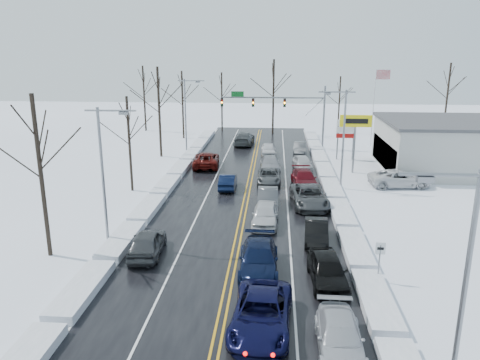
# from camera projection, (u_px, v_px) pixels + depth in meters

# --- Properties ---
(ground) EXTENTS (160.00, 160.00, 0.00)m
(ground) POSITION_uv_depth(u_px,v_px,m) (241.00, 225.00, 34.15)
(ground) COLOR white
(ground) RESTS_ON ground
(road_surface) EXTENTS (14.00, 84.00, 0.01)m
(road_surface) POSITION_uv_depth(u_px,v_px,m) (243.00, 216.00, 36.07)
(road_surface) COLOR black
(road_surface) RESTS_ON ground
(snow_bank_left) EXTENTS (1.59, 72.00, 0.50)m
(snow_bank_left) POSITION_uv_depth(u_px,v_px,m) (146.00, 213.00, 36.63)
(snow_bank_left) COLOR silver
(snow_bank_left) RESTS_ON ground
(snow_bank_right) EXTENTS (1.59, 72.00, 0.50)m
(snow_bank_right) POSITION_uv_depth(u_px,v_px,m) (342.00, 218.00, 35.52)
(snow_bank_right) COLOR silver
(snow_bank_right) RESTS_ON ground
(traffic_signal_mast) EXTENTS (13.28, 0.39, 8.00)m
(traffic_signal_mast) POSITION_uv_depth(u_px,v_px,m) (284.00, 106.00, 59.30)
(traffic_signal_mast) COLOR slate
(traffic_signal_mast) RESTS_ON ground
(tires_plus_sign) EXTENTS (3.20, 0.34, 6.00)m
(tires_plus_sign) POSITION_uv_depth(u_px,v_px,m) (356.00, 125.00, 47.40)
(tires_plus_sign) COLOR slate
(tires_plus_sign) RESTS_ON ground
(used_vehicles_sign) EXTENTS (2.20, 0.22, 4.65)m
(used_vehicles_sign) POSITION_uv_depth(u_px,v_px,m) (346.00, 131.00, 53.62)
(used_vehicles_sign) COLOR slate
(used_vehicles_sign) RESTS_ON ground
(speed_limit_sign) EXTENTS (0.55, 0.09, 2.35)m
(speed_limit_sign) POSITION_uv_depth(u_px,v_px,m) (380.00, 255.00, 25.44)
(speed_limit_sign) COLOR slate
(speed_limit_sign) RESTS_ON ground
(flagpole) EXTENTS (1.87, 1.20, 10.00)m
(flagpole) POSITION_uv_depth(u_px,v_px,m) (375.00, 101.00, 60.25)
(flagpole) COLOR silver
(flagpole) RESTS_ON ground
(streetlight_se) EXTENTS (3.20, 0.25, 9.00)m
(streetlight_se) POSITION_uv_depth(u_px,v_px,m) (459.00, 281.00, 14.84)
(streetlight_se) COLOR slate
(streetlight_se) RESTS_ON ground
(streetlight_ne) EXTENTS (3.20, 0.25, 9.00)m
(streetlight_ne) POSITION_uv_depth(u_px,v_px,m) (342.00, 132.00, 41.72)
(streetlight_ne) COLOR slate
(streetlight_ne) RESTS_ON ground
(streetlight_sw) EXTENTS (3.20, 0.25, 9.00)m
(streetlight_sw) POSITION_uv_depth(u_px,v_px,m) (105.00, 166.00, 29.48)
(streetlight_sw) COLOR slate
(streetlight_sw) RESTS_ON ground
(streetlight_nw) EXTENTS (3.20, 0.25, 9.00)m
(streetlight_nw) POSITION_uv_depth(u_px,v_px,m) (187.00, 110.00, 56.37)
(streetlight_nw) COLOR slate
(streetlight_nw) RESTS_ON ground
(tree_left_b) EXTENTS (4.00, 4.00, 10.00)m
(tree_left_b) POSITION_uv_depth(u_px,v_px,m) (37.00, 145.00, 27.34)
(tree_left_b) COLOR #2D231C
(tree_left_b) RESTS_ON ground
(tree_left_c) EXTENTS (3.40, 3.40, 8.50)m
(tree_left_c) POSITION_uv_depth(u_px,v_px,m) (128.00, 126.00, 41.00)
(tree_left_c) COLOR #2D231C
(tree_left_c) RESTS_ON ground
(tree_left_d) EXTENTS (4.20, 4.20, 10.50)m
(tree_left_d) POSITION_uv_depth(u_px,v_px,m) (158.00, 95.00, 54.11)
(tree_left_d) COLOR #2D231C
(tree_left_d) RESTS_ON ground
(tree_left_e) EXTENTS (3.80, 3.80, 9.50)m
(tree_left_e) POSITION_uv_depth(u_px,v_px,m) (182.00, 92.00, 65.79)
(tree_left_e) COLOR #2D231C
(tree_left_e) RESTS_ON ground
(tree_far_a) EXTENTS (4.00, 4.00, 10.00)m
(tree_far_a) POSITION_uv_depth(u_px,v_px,m) (144.00, 86.00, 71.98)
(tree_far_a) COLOR #2D231C
(tree_far_a) RESTS_ON ground
(tree_far_b) EXTENTS (3.60, 3.60, 9.00)m
(tree_far_b) POSITION_uv_depth(u_px,v_px,m) (222.00, 90.00, 72.26)
(tree_far_b) COLOR #2D231C
(tree_far_b) RESTS_ON ground
(tree_far_c) EXTENTS (4.40, 4.40, 11.00)m
(tree_far_c) POSITION_uv_depth(u_px,v_px,m) (274.00, 82.00, 69.38)
(tree_far_c) COLOR #2D231C
(tree_far_c) RESTS_ON ground
(tree_far_d) EXTENTS (3.40, 3.40, 8.50)m
(tree_far_d) POSITION_uv_depth(u_px,v_px,m) (340.00, 94.00, 70.56)
(tree_far_d) COLOR #2D231C
(tree_far_d) RESTS_ON ground
(tree_far_e) EXTENTS (4.20, 4.20, 10.50)m
(tree_far_e) POSITION_uv_depth(u_px,v_px,m) (449.00, 85.00, 69.50)
(tree_far_e) COLOR #2D231C
(tree_far_e) RESTS_ON ground
(queued_car_2) EXTENTS (3.01, 5.93, 1.61)m
(queued_car_2) POSITION_uv_depth(u_px,v_px,m) (261.00, 329.00, 21.49)
(queued_car_2) COLOR black
(queued_car_2) RESTS_ON ground
(queued_car_3) EXTENTS (2.30, 5.49, 1.58)m
(queued_car_3) POSITION_uv_depth(u_px,v_px,m) (259.00, 271.00, 27.09)
(queued_car_3) COLOR black
(queued_car_3) RESTS_ON ground
(queued_car_4) EXTENTS (2.04, 4.71, 1.58)m
(queued_car_4) POSITION_uv_depth(u_px,v_px,m) (265.00, 224.00, 34.31)
(queued_car_4) COLOR silver
(queued_car_4) RESTS_ON ground
(queued_car_5) EXTENTS (1.69, 4.67, 1.53)m
(queued_car_5) POSITION_uv_depth(u_px,v_px,m) (268.00, 207.00, 38.07)
(queued_car_5) COLOR #3D3F42
(queued_car_5) RESTS_ON ground
(queued_car_6) EXTENTS (2.24, 4.78, 1.32)m
(queued_car_6) POSITION_uv_depth(u_px,v_px,m) (269.00, 183.00, 44.97)
(queued_car_6) COLOR #46494B
(queued_car_6) RESTS_ON ground
(queued_car_7) EXTENTS (2.38, 5.16, 1.46)m
(queued_car_7) POSITION_uv_depth(u_px,v_px,m) (270.00, 170.00, 49.58)
(queued_car_7) COLOR gray
(queued_car_7) RESTS_ON ground
(queued_car_8) EXTENTS (1.91, 4.36, 1.46)m
(queued_car_8) POSITION_uv_depth(u_px,v_px,m) (268.00, 155.00, 56.59)
(queued_car_8) COLOR silver
(queued_car_8) RESTS_ON ground
(queued_car_11) EXTENTS (1.99, 4.77, 1.38)m
(queued_car_11) POSITION_uv_depth(u_px,v_px,m) (339.00, 351.00, 19.93)
(queued_car_11) COLOR #B0B2B8
(queued_car_11) RESTS_ON ground
(queued_car_12) EXTENTS (2.21, 4.89, 1.63)m
(queued_car_12) POSITION_uv_depth(u_px,v_px,m) (327.00, 283.00, 25.69)
(queued_car_12) COLOR black
(queued_car_12) RESTS_ON ground
(queued_car_13) EXTENTS (1.79, 4.43, 1.43)m
(queued_car_13) POSITION_uv_depth(u_px,v_px,m) (316.00, 242.00, 31.23)
(queued_car_13) COLOR black
(queued_car_13) RESTS_ON ground
(queued_car_14) EXTENTS (3.18, 6.09, 1.64)m
(queued_car_14) POSITION_uv_depth(u_px,v_px,m) (309.00, 206.00, 38.39)
(queued_car_14) COLOR #3A3D3F
(queued_car_14) RESTS_ON ground
(queued_car_15) EXTENTS (2.59, 5.45, 1.53)m
(queued_car_15) POSITION_uv_depth(u_px,v_px,m) (304.00, 187.00, 43.69)
(queued_car_15) COLOR #4D0A11
(queued_car_15) RESTS_ON ground
(queued_car_16) EXTENTS (2.25, 4.58, 1.50)m
(queued_car_16) POSITION_uv_depth(u_px,v_px,m) (302.00, 170.00, 49.85)
(queued_car_16) COLOR #BBBBBD
(queued_car_16) RESTS_ON ground
(queued_car_17) EXTENTS (1.82, 4.40, 1.42)m
(queued_car_17) POSITION_uv_depth(u_px,v_px,m) (300.00, 154.00, 57.44)
(queued_car_17) COLOR #414447
(queued_car_17) RESTS_ON ground
(oncoming_car_0) EXTENTS (1.49, 4.17, 1.37)m
(oncoming_car_0) POSITION_uv_depth(u_px,v_px,m) (228.00, 188.00, 43.21)
(oncoming_car_0) COLOR black
(oncoming_car_0) RESTS_ON ground
(oncoming_car_1) EXTENTS (3.21, 6.04, 1.62)m
(oncoming_car_1) POSITION_uv_depth(u_px,v_px,m) (206.00, 167.00, 51.16)
(oncoming_car_1) COLOR #4E0E0A
(oncoming_car_1) RESTS_ON ground
(oncoming_car_2) EXTENTS (2.74, 6.05, 1.72)m
(oncoming_car_2) POSITION_uv_depth(u_px,v_px,m) (244.00, 145.00, 63.01)
(oncoming_car_2) COLOR #434648
(oncoming_car_2) RESTS_ON ground
(oncoming_car_3) EXTENTS (2.20, 4.80, 1.60)m
(oncoming_car_3) POSITION_uv_depth(u_px,v_px,m) (148.00, 255.00, 29.29)
(oncoming_car_3) COLOR #3A3C3F
(oncoming_car_3) RESTS_ON ground
(parked_car_0) EXTENTS (5.92, 3.18, 1.58)m
(parked_car_0) POSITION_uv_depth(u_px,v_px,m) (399.00, 187.00, 43.77)
(parked_car_0) COLOR silver
(parked_car_0) RESTS_ON ground
(parked_car_1) EXTENTS (2.99, 6.08, 1.70)m
(parked_car_1) POSITION_uv_depth(u_px,v_px,m) (420.00, 176.00, 47.45)
(parked_car_1) COLOR #500A10
(parked_car_1) RESTS_ON ground
(parked_car_2) EXTENTS (1.93, 4.54, 1.53)m
(parked_car_2) POSITION_uv_depth(u_px,v_px,m) (384.00, 159.00, 54.56)
(parked_car_2) COLOR black
(parked_car_2) RESTS_ON ground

